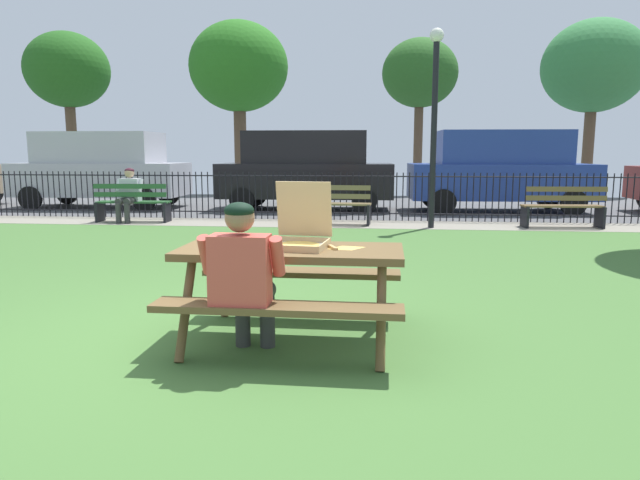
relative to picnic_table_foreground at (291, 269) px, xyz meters
The scene contains 20 objects.
ground 2.40m from the picnic_table_foreground, 112.14° to the left, with size 28.00×12.31×0.02m, color #446F33.
cobblestone_walkway 7.67m from the picnic_table_foreground, 96.56° to the left, with size 28.00×1.40×0.01m, color gray.
street_asphalt 12.05m from the picnic_table_foreground, 94.16° to the left, with size 28.00×7.41×0.01m, color #515154.
picnic_table_foreground is the anchor object (origin of this frame).
pizza_box_open 0.29m from the picnic_table_foreground, 55.93° to the left, with size 0.52×0.57×0.52m.
pizza_slice_on_table 0.47m from the picnic_table_foreground, ahead, with size 0.30×0.25×0.02m.
adult_at_table 0.57m from the picnic_table_foreground, 117.92° to the right, with size 0.61×0.59×1.19m.
iron_fence_streetside 8.35m from the picnic_table_foreground, 96.01° to the left, with size 19.54×0.03×1.09m.
park_bench_left 8.83m from the picnic_table_foreground, 122.32° to the left, with size 1.62×0.56×0.85m.
park_bench_center 7.47m from the picnic_table_foreground, 92.06° to the left, with size 1.62×0.54×0.85m.
park_bench_right 8.69m from the picnic_table_foreground, 59.18° to the left, with size 1.62×0.56×0.85m.
person_on_park_bench 8.90m from the picnic_table_foreground, 122.75° to the left, with size 0.62×0.60×1.19m.
lamp_post_walkway 7.61m from the picnic_table_foreground, 76.11° to the left, with size 0.28×0.28×3.93m.
parked_car_left 12.69m from the picnic_table_foreground, 123.55° to the left, with size 4.63×2.02×2.08m.
parked_car_center 10.65m from the picnic_table_foreground, 96.73° to the left, with size 4.65×2.06×2.08m.
parked_car_right 11.24m from the picnic_table_foreground, 70.20° to the left, with size 4.68×2.11×2.08m.
far_tree_left 21.72m from the picnic_table_foreground, 123.83° to the left, with size 3.30×3.30×6.31m.
far_tree_midleft 18.82m from the picnic_table_foreground, 105.22° to the left, with size 3.84×3.84×6.56m.
far_tree_center 18.25m from the picnic_table_foreground, 83.04° to the left, with size 2.85×2.85×5.78m.
far_tree_midright 20.03m from the picnic_table_foreground, 64.51° to the left, with size 3.70×3.70×6.32m.
Camera 1 is at (1.58, -4.38, 1.53)m, focal length 31.41 mm.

